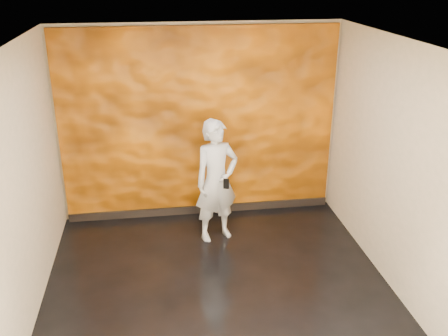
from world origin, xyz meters
The scene contains 5 objects.
room centered at (0.00, 0.00, 1.40)m, with size 4.02×4.02×2.81m.
feature_wall centered at (0.00, 1.96, 1.38)m, with size 3.90×0.06×2.75m, color orange.
baseboard centered at (0.00, 1.92, 0.06)m, with size 3.90×0.04×0.12m, color black.
man centered at (0.14, 1.18, 0.84)m, with size 0.61×0.40×1.68m, color #9599A4.
phone centered at (0.23, 0.97, 0.89)m, with size 0.07×0.01×0.14m, color black.
Camera 1 is at (-0.64, -4.80, 3.52)m, focal length 40.00 mm.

